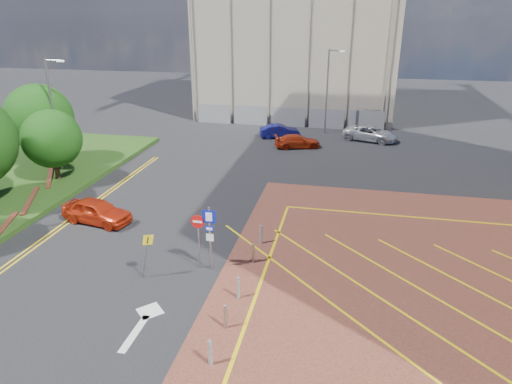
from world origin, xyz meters
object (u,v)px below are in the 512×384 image
(tree_d, at_px, (39,118))
(car_red_back, at_px, (297,141))
(sign_cluster, at_px, (205,232))
(warning_sign, at_px, (146,251))
(lamp_left_far, at_px, (54,111))
(car_red_left, at_px, (97,211))
(car_blue_back, at_px, (280,131))
(car_silver_back, at_px, (370,133))
(lamp_back, at_px, (328,89))
(tree_c, at_px, (52,139))

(tree_d, relative_size, car_red_back, 1.52)
(tree_d, xyz_separation_m, car_red_back, (18.45, 9.29, -3.29))
(tree_d, bearing_deg, car_red_back, 26.73)
(sign_cluster, relative_size, warning_sign, 1.42)
(lamp_left_far, bearing_deg, car_red_left, -46.44)
(lamp_left_far, bearing_deg, car_blue_back, 43.11)
(lamp_left_far, height_order, car_red_left, lamp_left_far)
(car_silver_back, bearing_deg, sign_cluster, 179.22)
(tree_d, height_order, sign_cluster, tree_d)
(lamp_left_far, height_order, sign_cluster, lamp_left_far)
(lamp_back, xyz_separation_m, car_silver_back, (4.25, -1.97, -3.67))
(warning_sign, bearing_deg, car_red_left, 137.20)
(lamp_back, xyz_separation_m, car_red_back, (-2.13, -5.71, -3.78))
(warning_sign, bearing_deg, sign_cluster, 29.42)
(car_red_left, bearing_deg, car_blue_back, -9.39)
(car_red_back, bearing_deg, warning_sign, 151.46)
(car_blue_back, bearing_deg, tree_c, 122.48)
(tree_d, height_order, car_blue_back, tree_d)
(tree_d, xyz_separation_m, sign_cluster, (16.80, -12.02, -1.92))
(car_red_left, relative_size, car_silver_back, 0.83)
(car_red_left, bearing_deg, warning_sign, -122.87)
(tree_d, distance_m, car_red_back, 20.92)
(sign_cluster, height_order, car_silver_back, sign_cluster)
(lamp_left_far, xyz_separation_m, warning_sign, (12.37, -12.34, -3.23))
(tree_c, relative_size, tree_d, 0.81)
(warning_sign, height_order, car_blue_back, warning_sign)
(car_silver_back, bearing_deg, car_red_back, 137.37)
(tree_c, bearing_deg, tree_d, 135.00)
(car_silver_back, bearing_deg, lamp_left_far, 138.67)
(tree_c, distance_m, lamp_left_far, 2.65)
(tree_c, height_order, sign_cluster, tree_c)
(tree_d, xyz_separation_m, lamp_left_far, (2.08, -1.00, 0.79))
(lamp_back, relative_size, car_blue_back, 2.10)
(car_blue_back, distance_m, car_red_back, 3.72)
(tree_d, xyz_separation_m, car_red_left, (9.10, -8.38, -3.17))
(sign_cluster, bearing_deg, car_red_left, 154.72)
(tree_d, xyz_separation_m, car_silver_back, (24.83, 13.03, -3.18))
(tree_c, bearing_deg, car_silver_back, 36.28)
(sign_cluster, bearing_deg, car_red_back, 85.56)
(lamp_back, bearing_deg, car_silver_back, -24.85)
(tree_d, height_order, lamp_back, lamp_back)
(warning_sign, distance_m, car_silver_back, 28.35)
(car_blue_back, bearing_deg, tree_d, 110.59)
(sign_cluster, bearing_deg, tree_c, 146.84)
(tree_d, bearing_deg, car_silver_back, 27.68)
(lamp_left_far, bearing_deg, tree_c, -65.29)
(car_red_back, bearing_deg, car_red_left, 133.60)
(car_red_left, relative_size, car_red_back, 1.02)
(lamp_back, bearing_deg, sign_cluster, -97.97)
(warning_sign, xyz_separation_m, car_silver_back, (10.38, 26.37, -0.74))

